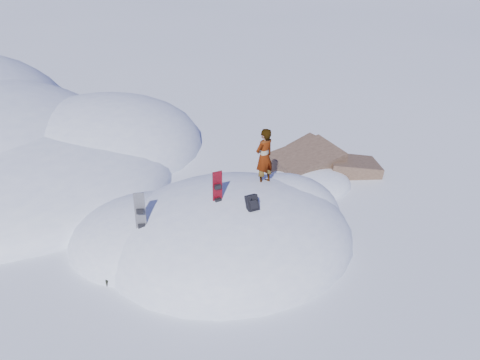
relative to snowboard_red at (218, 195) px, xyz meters
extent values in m
plane|color=white|center=(0.35, 0.15, -1.65)|extent=(120.00, 120.00, 0.00)
ellipsoid|color=white|center=(0.35, 0.15, -1.65)|extent=(7.00, 6.00, 3.00)
ellipsoid|color=white|center=(-1.85, 0.75, -1.65)|extent=(4.40, 4.00, 2.20)
ellipsoid|color=white|center=(2.15, 0.95, -1.65)|extent=(3.60, 3.20, 2.50)
ellipsoid|color=white|center=(-5.65, 5.15, -1.65)|extent=(10.00, 9.00, 2.80)
ellipsoid|color=white|center=(-3.15, 7.65, -1.65)|extent=(8.00, 8.00, 3.60)
ellipsoid|color=white|center=(-5.15, 4.15, -1.65)|extent=(6.00, 5.00, 1.80)
cube|color=brown|center=(3.95, 3.55, -1.55)|extent=(2.82, 2.41, 1.62)
cube|color=brown|center=(5.55, 3.15, -1.75)|extent=(2.16, 1.80, 1.33)
cube|color=brown|center=(4.55, 4.75, -1.65)|extent=(2.08, 2.01, 1.10)
ellipsoid|color=white|center=(3.55, 2.55, -1.65)|extent=(3.20, 2.40, 1.00)
cube|color=#AE091C|center=(0.00, 0.01, -0.02)|extent=(0.27, 0.12, 1.40)
cube|color=black|center=(0.00, -0.04, 0.26)|extent=(0.18, 0.13, 0.11)
cube|color=black|center=(0.00, -0.04, -0.16)|extent=(0.18, 0.13, 0.11)
cube|color=black|center=(-2.01, -0.08, -0.40)|extent=(0.31, 0.32, 1.44)
cube|color=black|center=(-2.01, -0.14, -0.11)|extent=(0.19, 0.14, 0.13)
cube|color=black|center=(-2.01, -0.14, -0.55)|extent=(0.19, 0.14, 0.13)
cube|color=black|center=(0.78, -0.55, -0.04)|extent=(0.35, 0.39, 0.45)
cube|color=black|center=(0.78, -0.67, -0.02)|extent=(0.23, 0.21, 0.24)
cylinder|color=black|center=(0.69, -0.65, 0.07)|extent=(0.03, 0.16, 0.30)
cylinder|color=black|center=(0.87, -0.65, 0.07)|extent=(0.03, 0.16, 0.30)
cube|color=black|center=(-2.78, -0.66, -1.55)|extent=(0.70, 0.56, 0.17)
cube|color=black|center=(-2.49, -0.47, -1.48)|extent=(0.40, 0.34, 0.11)
imported|color=slate|center=(1.53, 0.90, 0.48)|extent=(0.73, 0.64, 1.69)
camera|label=1|loc=(-2.04, -10.25, 6.21)|focal=35.00mm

